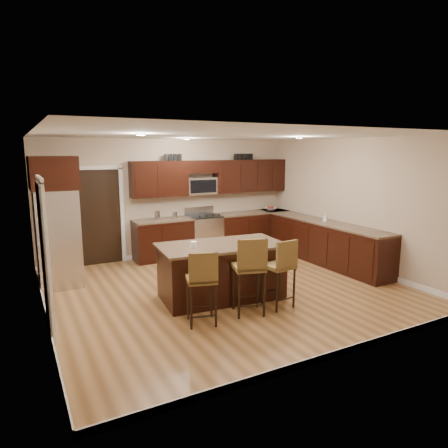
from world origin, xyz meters
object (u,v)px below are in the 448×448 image
stool_mid (250,267)px  stool_right (281,266)px  island (221,273)px  refrigerator (56,220)px  range (204,234)px  stool_left (202,279)px

stool_mid → stool_right: 0.58m
island → stool_mid: size_ratio=1.80×
refrigerator → stool_mid: bearing=-50.4°
range → stool_right: (-0.37, -3.61, 0.22)m
range → stool_right: bearing=-95.9°
stool_right → refrigerator: bearing=130.3°
stool_left → stool_right: bearing=15.6°
range → refrigerator: size_ratio=0.47×
range → stool_right: 3.63m
stool_left → stool_mid: (0.78, -0.01, 0.07)m
stool_mid → range: bearing=92.5°
island → stool_mid: bearing=-82.3°
range → stool_right: size_ratio=1.01×
range → stool_left: (-1.72, -3.61, 0.21)m
stool_right → refrigerator: (-2.93, 2.85, 0.52)m
island → refrigerator: size_ratio=0.92×
stool_left → island: bearing=64.2°
island → refrigerator: refrigerator is taller
range → island: bearing=-109.5°
island → refrigerator: 3.16m
stool_left → range: bearing=80.2°
range → stool_mid: stool_mid is taller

